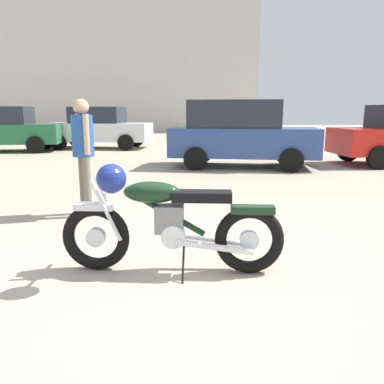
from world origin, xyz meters
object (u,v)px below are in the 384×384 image
object	(u,v)px
bystander	(83,145)
dark_sedan_left	(240,133)
vintage_motorcycle	(165,222)
white_estate_far	(99,128)
blue_hatchback_right	(3,129)

from	to	relation	value
bystander	dark_sedan_left	bearing A→B (deg)	28.65
bystander	dark_sedan_left	xyz separation A→B (m)	(3.11, 4.87, -0.10)
bystander	dark_sedan_left	distance (m)	5.78
vintage_motorcycle	bystander	size ratio (longest dim) A/B	1.25
dark_sedan_left	white_estate_far	distance (m)	7.50
bystander	blue_hatchback_right	world-z (taller)	blue_hatchback_right
vintage_motorcycle	bystander	bearing A→B (deg)	-54.49
dark_sedan_left	bystander	bearing A→B (deg)	-111.40
vintage_motorcycle	white_estate_far	xyz separation A→B (m)	(-2.94, 12.70, 0.34)
dark_sedan_left	white_estate_far	world-z (taller)	dark_sedan_left
dark_sedan_left	blue_hatchback_right	size ratio (longest dim) A/B	0.96
bystander	blue_hatchback_right	size ratio (longest dim) A/B	0.38
vintage_motorcycle	blue_hatchback_right	size ratio (longest dim) A/B	0.48
vintage_motorcycle	dark_sedan_left	size ratio (longest dim) A/B	0.50
white_estate_far	blue_hatchback_right	bearing A→B (deg)	-152.53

